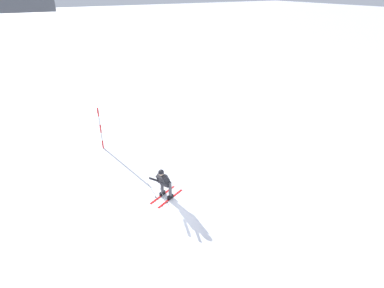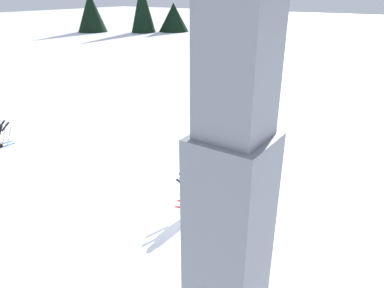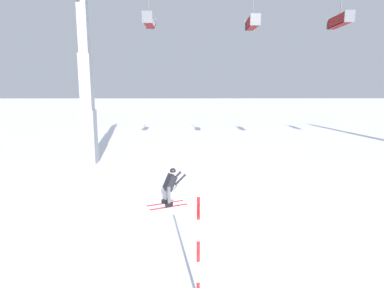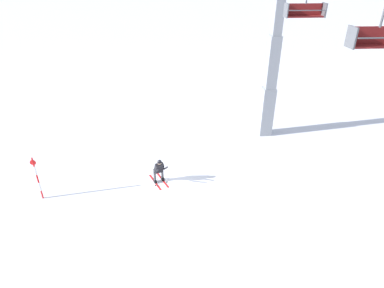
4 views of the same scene
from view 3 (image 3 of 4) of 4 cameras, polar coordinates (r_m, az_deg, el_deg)
name	(u,v)px [view 3 (image 3 of 4)]	position (r m, az deg, el deg)	size (l,w,h in m)	color
ground_plane	(183,196)	(13.74, -1.58, -9.35)	(260.00, 260.00, 0.00)	white
skier_carving_main	(170,184)	(12.56, -3.93, -7.18)	(1.64, 1.17, 1.60)	red
lift_tower_near	(87,92)	(20.00, -18.35, 8.79)	(0.80, 2.82, 10.37)	gray
chairlift_seat_nearest	(148,20)	(19.59, -7.91, 21.19)	(0.61, 1.85, 2.24)	black
chairlift_seat_second	(251,22)	(19.77, 10.61, 20.76)	(0.61, 1.69, 2.34)	black
chairlift_seat_middle	(339,20)	(21.28, 24.86, 19.49)	(0.61, 2.26, 2.21)	black
trail_marker_pole	(198,247)	(7.00, 1.15, -18.03)	(0.07, 0.28, 2.36)	red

